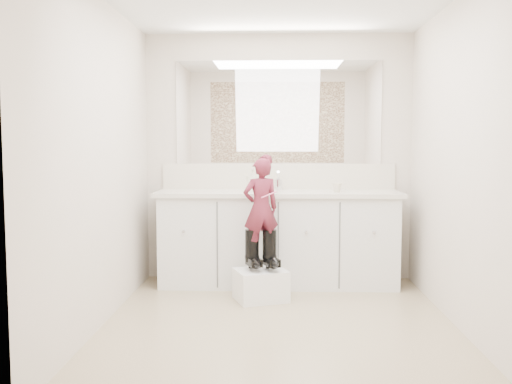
{
  "coord_description": "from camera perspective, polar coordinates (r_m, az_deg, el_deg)",
  "views": [
    {
      "loc": [
        -0.03,
        -4.12,
        1.34
      ],
      "look_at": [
        -0.19,
        0.64,
        0.93
      ],
      "focal_mm": 40.0,
      "sensor_mm": 36.0,
      "label": 1
    }
  ],
  "objects": [
    {
      "name": "wall_left",
      "position": [
        4.31,
        -15.24,
        2.87
      ],
      "size": [
        0.0,
        3.0,
        3.0
      ],
      "primitive_type": "plane",
      "rotation": [
        1.57,
        0.0,
        1.57
      ],
      "color": "beige",
      "rests_on": "floor"
    },
    {
      "name": "faucet",
      "position": [
        5.51,
        2.23,
        0.72
      ],
      "size": [
        0.08,
        0.08,
        0.1
      ],
      "primitive_type": "cylinder",
      "color": "silver",
      "rests_on": "countertop"
    },
    {
      "name": "wall_right",
      "position": [
        4.33,
        19.83,
        2.76
      ],
      "size": [
        0.0,
        3.0,
        3.0
      ],
      "primitive_type": "plane",
      "rotation": [
        1.57,
        0.0,
        -1.57
      ],
      "color": "beige",
      "rests_on": "floor"
    },
    {
      "name": "wall_front",
      "position": [
        2.62,
        2.55,
        1.86
      ],
      "size": [
        2.6,
        0.0,
        2.6
      ],
      "primitive_type": "plane",
      "rotation": [
        -1.57,
        0.0,
        0.0
      ],
      "color": "beige",
      "rests_on": "floor"
    },
    {
      "name": "soap_bottle",
      "position": [
        5.3,
        -0.34,
        1.17
      ],
      "size": [
        0.12,
        0.12,
        0.21
      ],
      "primitive_type": "imported",
      "rotation": [
        0.0,
        0.0,
        0.32
      ],
      "color": "beige",
      "rests_on": "countertop"
    },
    {
      "name": "mirror",
      "position": [
        5.61,
        2.24,
        7.95
      ],
      "size": [
        2.0,
        0.02,
        1.0
      ],
      "primitive_type": "cube",
      "color": "white",
      "rests_on": "wall_back"
    },
    {
      "name": "toothbrush",
      "position": [
        4.74,
        1.31,
        -0.27
      ],
      "size": [
        0.13,
        0.06,
        0.06
      ],
      "primitive_type": "cylinder",
      "rotation": [
        0.0,
        1.22,
        0.35
      ],
      "color": "#F7608E",
      "rests_on": "toddler"
    },
    {
      "name": "backsplash",
      "position": [
        5.61,
        2.22,
        1.57
      ],
      "size": [
        2.28,
        0.03,
        0.25
      ],
      "primitive_type": "cube",
      "color": "beige",
      "rests_on": "countertop"
    },
    {
      "name": "toddler",
      "position": [
        4.83,
        0.49,
        -1.65
      ],
      "size": [
        0.36,
        0.3,
        0.85
      ],
      "primitive_type": "imported",
      "rotation": [
        0.0,
        0.0,
        3.5
      ],
      "color": "#A33246",
      "rests_on": "step_stool"
    },
    {
      "name": "boot_right",
      "position": [
        4.88,
        1.37,
        -5.78
      ],
      "size": [
        0.2,
        0.26,
        0.34
      ],
      "primitive_type": null,
      "rotation": [
        0.0,
        0.0,
        0.35
      ],
      "color": "black",
      "rests_on": "step_stool"
    },
    {
      "name": "dot_panel",
      "position": [
        2.65,
        2.59,
        11.64
      ],
      "size": [
        2.0,
        0.01,
        1.2
      ],
      "primitive_type": "cube",
      "color": "#472819",
      "rests_on": "wall_front"
    },
    {
      "name": "boot_left",
      "position": [
        4.89,
        -0.4,
        -5.77
      ],
      "size": [
        0.2,
        0.26,
        0.34
      ],
      "primitive_type": null,
      "rotation": [
        0.0,
        0.0,
        0.35
      ],
      "color": "black",
      "rests_on": "step_stool"
    },
    {
      "name": "floor",
      "position": [
        4.33,
        2.28,
        -13.13
      ],
      "size": [
        3.0,
        3.0,
        0.0
      ],
      "primitive_type": "plane",
      "color": "#866F57",
      "rests_on": "ground"
    },
    {
      "name": "countertop",
      "position": [
        5.35,
        2.23,
        -0.15
      ],
      "size": [
        2.28,
        0.58,
        0.04
      ],
      "primitive_type": "cube",
      "color": "beige",
      "rests_on": "vanity_cabinet"
    },
    {
      "name": "cup",
      "position": [
        5.32,
        8.1,
        0.46
      ],
      "size": [
        0.11,
        0.11,
        0.09
      ],
      "primitive_type": "imported",
      "rotation": [
        0.0,
        0.0,
        0.24
      ],
      "color": "beige",
      "rests_on": "countertop"
    },
    {
      "name": "wall_back",
      "position": [
        5.62,
        2.23,
        3.46
      ],
      "size": [
        2.6,
        0.0,
        2.6
      ],
      "primitive_type": "plane",
      "rotation": [
        1.57,
        0.0,
        0.0
      ],
      "color": "beige",
      "rests_on": "floor"
    },
    {
      "name": "vanity_cabinet",
      "position": [
        5.42,
        2.22,
        -4.83
      ],
      "size": [
        2.2,
        0.55,
        0.85
      ],
      "primitive_type": "cube",
      "color": "silver",
      "rests_on": "floor"
    },
    {
      "name": "step_stool",
      "position": [
        4.93,
        0.47,
        -9.29
      ],
      "size": [
        0.51,
        0.47,
        0.26
      ],
      "primitive_type": "cube",
      "rotation": [
        0.0,
        0.0,
        0.35
      ],
      "color": "white",
      "rests_on": "floor"
    }
  ]
}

